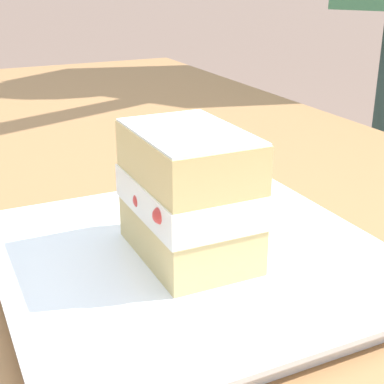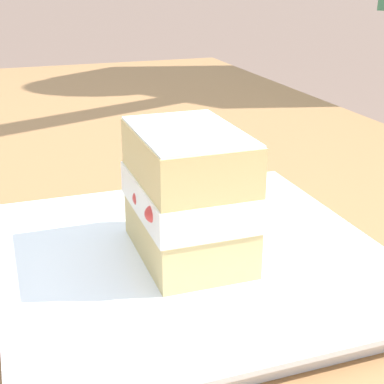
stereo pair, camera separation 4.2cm
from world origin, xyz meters
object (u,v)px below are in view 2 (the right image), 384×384
at_px(dessert_plate, 192,259).
at_px(dessert_fork, 199,169).
at_px(cake_slice, 187,194).
at_px(patio_table, 111,257).

height_order(dessert_plate, dessert_fork, dessert_plate).
bearing_deg(cake_slice, dessert_fork, -22.04).
relative_size(dessert_plate, cake_slice, 2.59).
distance_m(dessert_plate, dessert_fork, 0.22).
relative_size(patio_table, dessert_plate, 5.90).
height_order(patio_table, dessert_plate, dessert_plate).
xyz_separation_m(dessert_plate, cake_slice, (-0.00, 0.00, 0.06)).
xyz_separation_m(patio_table, cake_slice, (-0.20, -0.02, 0.15)).
bearing_deg(dessert_fork, dessert_plate, 158.75).
bearing_deg(dessert_plate, patio_table, 8.28).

